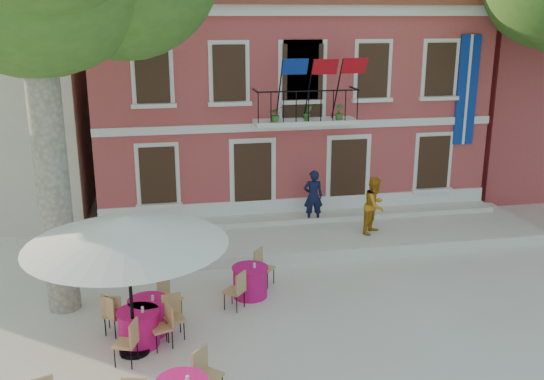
{
  "coord_description": "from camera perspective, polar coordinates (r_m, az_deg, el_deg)",
  "views": [
    {
      "loc": [
        -2.57,
        -12.62,
        6.66
      ],
      "look_at": [
        0.55,
        3.5,
        1.94
      ],
      "focal_mm": 40.0,
      "sensor_mm": 36.0,
      "label": 1
    }
  ],
  "objects": [
    {
      "name": "cafe_table_4",
      "position": [
        15.04,
        -2.07,
        -8.5
      ],
      "size": [
        1.54,
        1.76,
        0.95
      ],
      "color": "#D51477",
      "rests_on": "ground"
    },
    {
      "name": "neighbor_east",
      "position": [
        29.06,
        24.16,
        7.84
      ],
      "size": [
        9.4,
        9.4,
        6.4
      ],
      "color": "#A5403B",
      "rests_on": "ground"
    },
    {
      "name": "cafe_table_0",
      "position": [
        13.27,
        -12.44,
        -12.4
      ],
      "size": [
        1.77,
        1.84,
        0.95
      ],
      "color": "#D51477",
      "rests_on": "ground"
    },
    {
      "name": "pedestrian_orange",
      "position": [
        18.55,
        9.65,
        -1.42
      ],
      "size": [
        1.07,
        1.07,
        1.74
      ],
      "primitive_type": "imported",
      "rotation": [
        0.0,
        0.0,
        0.78
      ],
      "color": "#C07816",
      "rests_on": "terrace"
    },
    {
      "name": "cafe_table_3",
      "position": [
        13.7,
        -11.52,
        -11.38
      ],
      "size": [
        1.76,
        1.84,
        0.95
      ],
      "color": "#D51477",
      "rests_on": "ground"
    },
    {
      "name": "main_building",
      "position": [
        23.24,
        0.48,
        8.91
      ],
      "size": [
        13.5,
        9.59,
        7.5
      ],
      "color": "#A5403B",
      "rests_on": "ground"
    },
    {
      "name": "terrace",
      "position": [
        18.79,
        3.84,
        -4.29
      ],
      "size": [
        14.0,
        3.4,
        0.3
      ],
      "primitive_type": "cube",
      "color": "silver",
      "rests_on": "ground"
    },
    {
      "name": "ground",
      "position": [
        14.5,
        0.51,
        -11.32
      ],
      "size": [
        90.0,
        90.0,
        0.0
      ],
      "primitive_type": "plane",
      "color": "beige",
      "rests_on": "ground"
    },
    {
      "name": "patio_umbrella",
      "position": [
        12.11,
        -13.55,
        -3.75
      ],
      "size": [
        3.97,
        3.97,
        2.95
      ],
      "color": "black",
      "rests_on": "ground"
    },
    {
      "name": "pedestrian_navy",
      "position": [
        19.28,
        3.9,
        -0.6
      ],
      "size": [
        0.65,
        0.46,
        1.71
      ],
      "primitive_type": "imported",
      "rotation": [
        0.0,
        0.0,
        3.06
      ],
      "color": "black",
      "rests_on": "terrace"
    }
  ]
}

